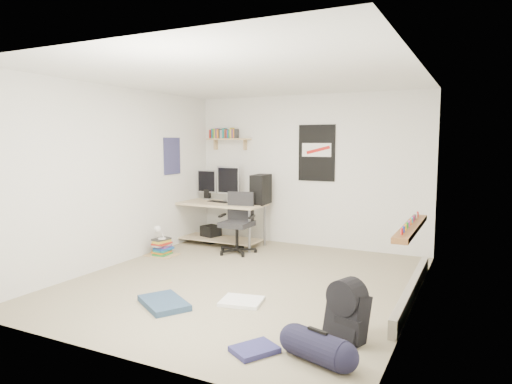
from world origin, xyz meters
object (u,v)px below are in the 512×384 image
at_px(desk, 219,223).
at_px(office_chair, 237,222).
at_px(duffel_bag, 317,345).
at_px(book_stack, 162,246).
at_px(backpack, 347,318).

height_order(desk, office_chair, office_chair).
distance_m(desk, duffel_bag, 4.30).
distance_m(office_chair, book_stack, 1.21).
bearing_deg(desk, office_chair, -12.53).
xyz_separation_m(backpack, duffel_bag, (-0.09, -0.51, -0.06)).
bearing_deg(backpack, office_chair, 156.06).
relative_size(desk, book_stack, 3.30).
relative_size(desk, duffel_bag, 3.20).
height_order(desk, book_stack, desk).
height_order(backpack, book_stack, backpack).
bearing_deg(book_stack, duffel_bag, -34.14).
distance_m(desk, book_stack, 1.12).
bearing_deg(backpack, book_stack, 173.69).
relative_size(backpack, book_stack, 0.94).
relative_size(office_chair, backpack, 2.14).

